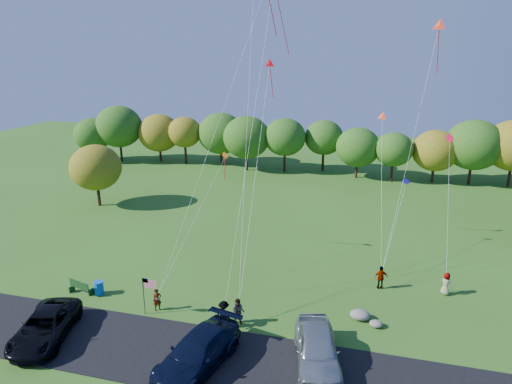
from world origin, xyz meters
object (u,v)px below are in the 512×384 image
(flyer_e, at_px, (446,284))
(park_bench, at_px, (80,287))
(minivan_dark, at_px, (45,326))
(minivan_navy, at_px, (198,352))
(minivan_silver, at_px, (317,348))
(trash_barrel, at_px, (99,288))
(flyer_b, at_px, (238,312))
(flyer_c, at_px, (224,315))
(flyer_a, at_px, (157,300))
(flyer_d, at_px, (381,277))

(flyer_e, xyz_separation_m, park_bench, (-25.42, -6.68, -0.28))
(minivan_dark, bearing_deg, flyer_e, 10.87)
(minivan_navy, xyz_separation_m, minivan_silver, (6.32, 1.93, 0.07))
(trash_barrel, bearing_deg, minivan_dark, -90.60)
(flyer_b, distance_m, flyer_c, 0.98)
(minivan_silver, distance_m, park_bench, 17.81)
(flyer_b, xyz_separation_m, flyer_c, (-0.77, -0.60, 0.04))
(flyer_c, bearing_deg, park_bench, 18.52)
(minivan_silver, xyz_separation_m, flyer_e, (7.93, 10.01, -0.21))
(flyer_a, relative_size, flyer_b, 0.88)
(flyer_a, bearing_deg, trash_barrel, 131.84)
(flyer_b, bearing_deg, flyer_c, -143.35)
(flyer_c, bearing_deg, flyer_a, 16.22)
(flyer_b, height_order, flyer_c, flyer_c)
(flyer_a, xyz_separation_m, flyer_b, (5.76, -0.16, 0.11))
(minivan_navy, bearing_deg, trash_barrel, 163.37)
(trash_barrel, bearing_deg, flyer_e, 14.71)
(minivan_silver, relative_size, flyer_b, 3.30)
(flyer_b, relative_size, flyer_c, 0.96)
(minivan_silver, distance_m, flyer_c, 6.49)
(minivan_dark, height_order, flyer_e, minivan_dark)
(flyer_d, bearing_deg, trash_barrel, 2.59)
(flyer_c, relative_size, flyer_d, 1.04)
(flyer_e, bearing_deg, flyer_a, 55.10)
(minivan_navy, relative_size, minivan_silver, 1.10)
(flyer_a, height_order, park_bench, flyer_a)
(minivan_silver, bearing_deg, flyer_d, 57.50)
(flyer_a, distance_m, park_bench, 6.37)
(minivan_silver, relative_size, flyer_e, 3.44)
(minivan_silver, relative_size, trash_barrel, 5.94)
(minivan_dark, bearing_deg, minivan_navy, -15.70)
(minivan_dark, xyz_separation_m, trash_barrel, (0.06, 5.54, -0.39))
(trash_barrel, bearing_deg, minivan_navy, -29.68)
(flyer_e, height_order, park_bench, flyer_e)
(flyer_b, distance_m, flyer_e, 15.20)
(minivan_navy, distance_m, flyer_e, 18.59)
(minivan_navy, height_order, flyer_d, minivan_navy)
(flyer_b, relative_size, flyer_e, 1.05)
(minivan_dark, xyz_separation_m, flyer_e, (24.16, 11.87, -0.04))
(minivan_navy, relative_size, flyer_c, 3.45)
(flyer_e, bearing_deg, flyer_c, 63.90)
(flyer_b, height_order, trash_barrel, flyer_b)
(minivan_dark, height_order, flyer_b, flyer_b)
(minivan_navy, xyz_separation_m, park_bench, (-11.16, 5.26, -0.42))
(flyer_a, relative_size, flyer_e, 0.92)
(flyer_e, bearing_deg, minivan_dark, 60.63)
(minivan_silver, bearing_deg, minivan_navy, -176.13)
(flyer_c, bearing_deg, minivan_silver, -173.66)
(flyer_a, distance_m, flyer_c, 5.05)
(flyer_d, distance_m, trash_barrel, 20.50)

